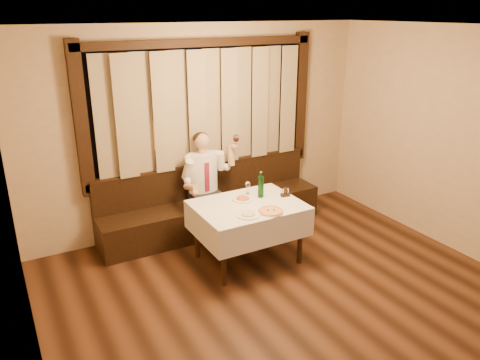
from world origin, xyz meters
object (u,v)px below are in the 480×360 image
pasta_cream (248,213)px  seated_man (206,177)px  pasta_red (243,197)px  cruet_caddy (285,193)px  pizza (271,211)px  green_bottle (261,186)px  banquette (212,208)px  dining_table (248,212)px

pasta_cream → seated_man: bearing=88.0°
pasta_red → cruet_caddy: bearing=-16.5°
pizza → seated_man: seated_man is taller
seated_man → green_bottle: bearing=-65.4°
pizza → green_bottle: size_ratio=0.91×
pasta_red → pizza: bearing=-78.2°
banquette → pasta_cream: banquette is taller
banquette → dining_table: banquette is taller
pasta_cream → green_bottle: size_ratio=0.79×
seated_man → pasta_cream: bearing=-92.0°
pasta_red → pasta_cream: size_ratio=0.98×
banquette → pasta_red: (0.01, -0.88, 0.48)m
dining_table → pasta_red: size_ratio=4.93×
pizza → green_bottle: green_bottle is taller
pasta_cream → cruet_caddy: (0.70, 0.29, 0.01)m
cruet_caddy → seated_man: (-0.65, 0.94, 0.03)m
pasta_red → green_bottle: (0.24, -0.03, 0.11)m
pasta_cream → seated_man: seated_man is taller
banquette → pasta_cream: size_ratio=12.13×
green_bottle → cruet_caddy: (0.28, -0.13, -0.10)m
cruet_caddy → seated_man: 1.15m
green_bottle → cruet_caddy: size_ratio=2.79×
pizza → seated_man: 1.29m
pizza → pasta_red: pasta_red is taller
dining_table → pasta_red: 0.20m
banquette → pizza: 1.44m
green_bottle → seated_man: seated_man is taller
banquette → cruet_caddy: bearing=-62.8°
pasta_cream → dining_table: bearing=60.4°
dining_table → green_bottle: green_bottle is taller
banquette → seated_man: 0.54m
dining_table → seated_man: (-0.12, 0.93, 0.18)m
pasta_cream → pasta_red: bearing=68.2°
pizza → green_bottle: (0.14, 0.45, 0.13)m
green_bottle → seated_man: bearing=114.6°
pasta_red → pasta_cream: pasta_cream is taller
dining_table → pasta_red: bearing=86.2°
banquette → cruet_caddy: 1.26m
pizza → pasta_cream: size_ratio=1.15×
banquette → pasta_red: size_ratio=12.42×
pasta_red → pasta_cream: 0.48m
banquette → cruet_caddy: banquette is taller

